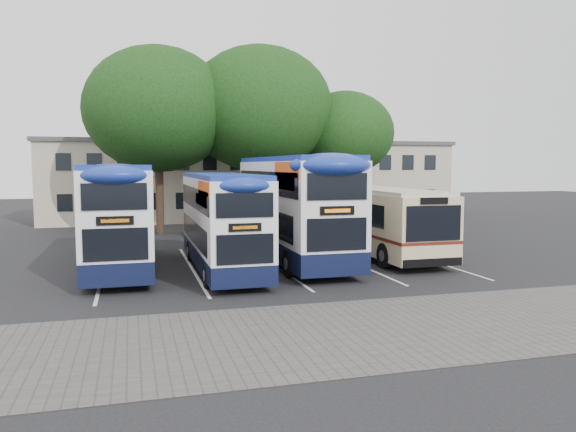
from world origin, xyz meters
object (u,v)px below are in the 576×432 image
(lamp_post, at_px, (353,154))
(tree_left, at_px, (158,110))
(tree_right, at_px, (345,133))
(tree_mid, at_px, (260,109))
(bus_single, at_px, (375,217))
(bus_dd_mid, at_px, (222,218))
(bus_dd_left, at_px, (119,212))
(bus_dd_right, at_px, (293,204))

(lamp_post, xyz_separation_m, tree_left, (-13.88, -2.17, 2.61))
(tree_left, relative_size, tree_right, 1.25)
(tree_mid, distance_m, bus_single, 13.18)
(bus_dd_mid, bearing_deg, bus_single, 16.66)
(tree_right, bearing_deg, bus_dd_left, -141.31)
(tree_right, bearing_deg, bus_dd_mid, -128.30)
(tree_mid, relative_size, tree_right, 1.30)
(lamp_post, xyz_separation_m, bus_dd_right, (-8.66, -14.15, -2.53))
(bus_dd_mid, bearing_deg, tree_mid, 71.06)
(tree_left, distance_m, tree_mid, 6.45)
(lamp_post, bearing_deg, tree_left, -171.12)
(tree_mid, bearing_deg, bus_dd_mid, -108.94)
(tree_mid, height_order, bus_single, tree_mid)
(lamp_post, bearing_deg, tree_right, -123.39)
(tree_left, xyz_separation_m, bus_dd_mid, (1.79, -13.55, -5.54))
(tree_right, bearing_deg, bus_single, -103.84)
(bus_dd_mid, bearing_deg, tree_left, 97.51)
(tree_mid, xyz_separation_m, tree_right, (5.79, -0.35, -1.50))
(tree_right, distance_m, bus_dd_right, 14.16)
(tree_mid, height_order, bus_dd_mid, tree_mid)
(bus_dd_left, height_order, bus_single, bus_dd_left)
(lamp_post, xyz_separation_m, tree_right, (-1.63, -2.48, 1.32))
(bus_dd_mid, distance_m, bus_dd_right, 3.79)
(tree_left, xyz_separation_m, bus_dd_left, (-2.24, -11.91, -5.34))
(bus_dd_right, bearing_deg, tree_left, 113.53)
(tree_left, xyz_separation_m, tree_right, (12.24, -0.31, -1.29))
(tree_mid, bearing_deg, tree_left, -179.62)
(bus_dd_right, bearing_deg, lamp_post, 58.53)
(tree_mid, height_order, bus_dd_right, tree_mid)
(bus_dd_mid, height_order, bus_single, bus_dd_mid)
(tree_right, relative_size, bus_dd_left, 0.90)
(lamp_post, height_order, bus_single, lamp_post)
(lamp_post, height_order, bus_dd_right, lamp_post)
(bus_single, bearing_deg, tree_mid, 105.40)
(tree_left, distance_m, bus_single, 15.87)
(tree_left, height_order, bus_dd_mid, tree_left)
(bus_dd_mid, xyz_separation_m, bus_single, (7.77, 2.33, -0.35))
(lamp_post, height_order, bus_dd_mid, lamp_post)
(bus_dd_left, bearing_deg, tree_right, 38.69)
(tree_right, xyz_separation_m, bus_dd_right, (-7.03, -11.67, -3.85))
(tree_left, height_order, tree_mid, tree_mid)
(bus_dd_right, bearing_deg, bus_dd_mid, -155.45)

